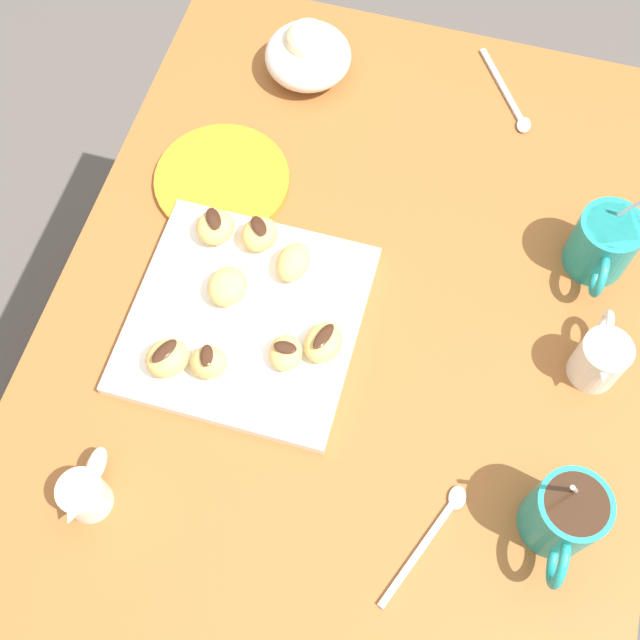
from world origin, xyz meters
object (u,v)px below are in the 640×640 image
at_px(coffee_mug_teal_right, 564,516).
at_px(ice_cream_bowl, 308,53).
at_px(dining_table, 349,367).
at_px(pastry_plate_square, 246,319).
at_px(beignet_5, 215,227).
at_px(beignet_3, 209,362).
at_px(chocolate_sauce_pitcher, 85,494).
at_px(cream_pitcher_white, 601,358).
at_px(coffee_mug_teal_left, 604,243).
at_px(beignet_4, 227,286).
at_px(beignet_1, 293,262).
at_px(beignet_7, 286,353).
at_px(beignet_6, 260,234).
at_px(beignet_2, 323,343).
at_px(beignet_0, 167,358).
at_px(saucer_orange_left, 222,180).

height_order(coffee_mug_teal_right, ice_cream_bowl, coffee_mug_teal_right).
distance_m(dining_table, pastry_plate_square, 0.20).
bearing_deg(beignet_5, beignet_3, 16.56).
bearing_deg(ice_cream_bowl, chocolate_sauce_pitcher, -5.34).
bearing_deg(cream_pitcher_white, chocolate_sauce_pitcher, -59.25).
relative_size(pastry_plate_square, coffee_mug_teal_left, 2.09).
xyz_separation_m(beignet_3, beignet_5, (-0.18, -0.05, -0.00)).
relative_size(pastry_plate_square, coffee_mug_teal_right, 1.87).
relative_size(beignet_3, beignet_4, 0.80).
height_order(cream_pitcher_white, beignet_4, cream_pitcher_white).
distance_m(beignet_1, beignet_7, 0.12).
relative_size(beignet_3, beignet_6, 0.87).
distance_m(beignet_2, beignet_7, 0.05).
bearing_deg(beignet_6, ice_cream_bowl, -175.65).
distance_m(cream_pitcher_white, beignet_5, 0.50).
xyz_separation_m(coffee_mug_teal_right, beignet_4, (-0.18, -0.44, -0.02)).
distance_m(chocolate_sauce_pitcher, beignet_7, 0.28).
bearing_deg(beignet_7, beignet_3, -65.37).
distance_m(coffee_mug_teal_right, beignet_5, 0.55).
bearing_deg(beignet_2, pastry_plate_square, -98.65).
bearing_deg(beignet_0, coffee_mug_teal_left, 121.36).
distance_m(cream_pitcher_white, beignet_6, 0.45).
distance_m(pastry_plate_square, coffee_mug_teal_right, 0.44).
relative_size(beignet_0, beignet_2, 0.97).
relative_size(saucer_orange_left, beignet_4, 3.41).
height_order(dining_table, beignet_2, beignet_2).
bearing_deg(dining_table, coffee_mug_teal_left, 122.08).
bearing_deg(beignet_7, beignet_2, 121.46).
relative_size(coffee_mug_teal_right, saucer_orange_left, 0.81).
bearing_deg(coffee_mug_teal_right, beignet_0, -97.61).
distance_m(beignet_0, beignet_1, 0.20).
relative_size(pastry_plate_square, chocolate_sauce_pitcher, 3.06).
bearing_deg(beignet_5, beignet_0, 1.33).
distance_m(coffee_mug_teal_left, beignet_1, 0.39).
bearing_deg(beignet_2, beignet_1, -145.44).
height_order(ice_cream_bowl, beignet_5, ice_cream_bowl).
distance_m(dining_table, beignet_3, 0.25).
xyz_separation_m(cream_pitcher_white, beignet_6, (-0.06, -0.44, -0.01)).
height_order(dining_table, beignet_7, beignet_7).
bearing_deg(cream_pitcher_white, dining_table, -85.89).
bearing_deg(beignet_0, beignet_7, 109.16).
xyz_separation_m(coffee_mug_teal_left, chocolate_sauce_pitcher, (0.47, -0.51, -0.02)).
bearing_deg(saucer_orange_left, beignet_1, 50.21).
height_order(dining_table, cream_pitcher_white, cream_pitcher_white).
distance_m(chocolate_sauce_pitcher, beignet_4, 0.30).
xyz_separation_m(dining_table, beignet_0, (0.12, -0.20, 0.17)).
height_order(pastry_plate_square, chocolate_sauce_pitcher, chocolate_sauce_pitcher).
relative_size(coffee_mug_teal_left, beignet_5, 2.62).
xyz_separation_m(dining_table, coffee_mug_teal_right, (0.18, 0.28, 0.19)).
distance_m(coffee_mug_teal_left, coffee_mug_teal_right, 0.36).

